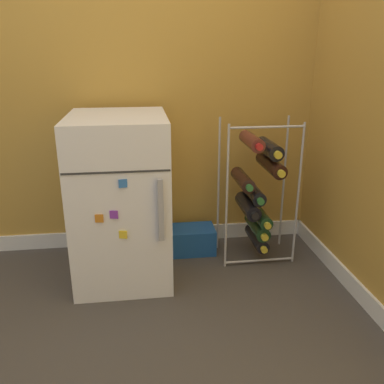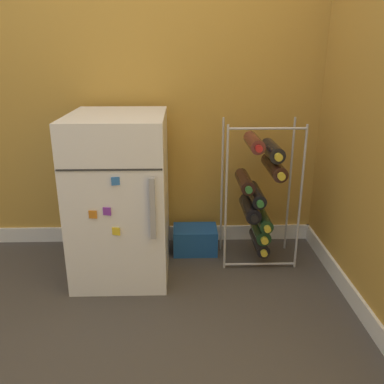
# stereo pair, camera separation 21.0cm
# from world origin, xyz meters

# --- Properties ---
(ground_plane) EXTENTS (14.00, 14.00, 0.00)m
(ground_plane) POSITION_xyz_m (0.00, 0.00, 0.00)
(ground_plane) COLOR #423D38
(wall_back) EXTENTS (6.71, 0.07, 2.50)m
(wall_back) POSITION_xyz_m (0.00, 0.70, 1.24)
(wall_back) COLOR #BC8C38
(wall_back) RESTS_ON ground_plane
(mini_fridge) EXTENTS (0.46, 0.57, 0.82)m
(mini_fridge) POSITION_xyz_m (-0.23, 0.34, 0.41)
(mini_fridge) COLOR white
(mini_fridge) RESTS_ON ground_plane
(wine_rack) EXTENTS (0.39, 0.33, 0.77)m
(wine_rack) POSITION_xyz_m (0.49, 0.42, 0.39)
(wine_rack) COLOR #B2B2B7
(wine_rack) RESTS_ON ground_plane
(soda_box) EXTENTS (0.25, 0.17, 0.15)m
(soda_box) POSITION_xyz_m (0.15, 0.51, 0.07)
(soda_box) COLOR #194C9E
(soda_box) RESTS_ON ground_plane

